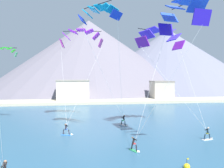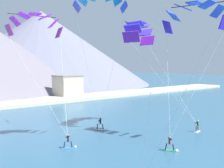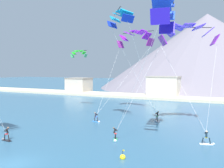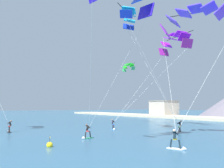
# 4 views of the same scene
# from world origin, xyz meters

# --- Properties ---
(kitesurfer_near_lead) EXTENTS (1.78, 0.86, 1.72)m
(kitesurfer_near_lead) POSITION_xyz_m (15.22, 14.11, 0.49)
(kitesurfer_near_lead) COLOR white
(kitesurfer_near_lead) RESTS_ON ground
(kitesurfer_near_trail) EXTENTS (1.04, 1.76, 1.66)m
(kitesurfer_near_trail) POSITION_xyz_m (5.01, 10.81, 0.46)
(kitesurfer_near_trail) COLOR #33B266
(kitesurfer_near_trail) RESTS_ON ground
(kitesurfer_mid_center) EXTENTS (1.77, 0.62, 1.75)m
(kitesurfer_mid_center) POSITION_xyz_m (-6.80, 4.94, 0.52)
(kitesurfer_mid_center) COLOR black
(kitesurfer_mid_center) RESTS_ON ground
(kitesurfer_far_left) EXTENTS (1.26, 1.69, 1.76)m
(kitesurfer_far_left) POSITION_xyz_m (6.23, 24.27, 0.53)
(kitesurfer_far_left) COLOR white
(kitesurfer_far_left) RESTS_ON ground
(kitesurfer_far_right) EXTENTS (1.77, 1.01, 1.67)m
(kitesurfer_far_right) POSITION_xyz_m (-2.27, 19.04, 0.47)
(kitesurfer_far_right) COLOR #337FDB
(kitesurfer_far_right) RESTS_ON ground
(parafoil_kite_near_lead) EXTENTS (8.49, 10.31, 13.79)m
(parafoil_kite_near_lead) POSITION_xyz_m (11.55, 21.62, 13.91)
(parafoil_kite_near_lead) COLOR purple
(parafoil_kite_far_left) EXTENTS (7.03, 7.87, 16.10)m
(parafoil_kite_far_left) POSITION_xyz_m (2.04, 18.93, 16.43)
(parafoil_kite_far_left) COLOR #132CB9
(parafoil_kite_far_right) EXTENTS (7.86, 12.75, 14.91)m
(parafoil_kite_far_right) POSITION_xyz_m (-0.10, 30.39, 14.92)
(parafoil_kite_far_right) COLOR #911E8C
(parafoil_kite_distant_high_outer) EXTENTS (4.09, 1.14, 1.56)m
(parafoil_kite_distant_high_outer) POSITION_xyz_m (-12.87, 29.73, 12.16)
(parafoil_kite_distant_high_outer) COLOR #3CA562
(race_marker_buoy) EXTENTS (0.56, 0.56, 1.02)m
(race_marker_buoy) POSITION_xyz_m (8.33, 5.58, 0.16)
(race_marker_buoy) COLOR yellow
(race_marker_buoy) RESTS_ON ground
(shore_building_quay_east) EXTENTS (7.92, 7.12, 5.55)m
(shore_building_quay_east) POSITION_xyz_m (-32.79, 59.22, 2.79)
(shore_building_quay_east) COLOR #B7AD9E
(shore_building_quay_east) RESTS_ON ground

